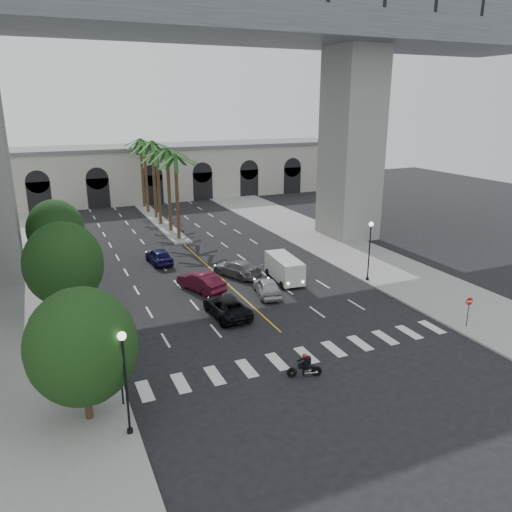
% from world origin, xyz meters
% --- Properties ---
extents(ground, '(140.00, 140.00, 0.00)m').
position_xyz_m(ground, '(0.00, 0.00, 0.00)').
color(ground, black).
rests_on(ground, ground).
extents(sidewalk_left, '(8.00, 100.00, 0.15)m').
position_xyz_m(sidewalk_left, '(-15.00, 15.00, 0.07)').
color(sidewalk_left, gray).
rests_on(sidewalk_left, ground).
extents(sidewalk_right, '(8.00, 100.00, 0.15)m').
position_xyz_m(sidewalk_right, '(15.00, 15.00, 0.07)').
color(sidewalk_right, gray).
rests_on(sidewalk_right, ground).
extents(median, '(2.00, 24.00, 0.20)m').
position_xyz_m(median, '(0.00, 38.00, 0.10)').
color(median, gray).
rests_on(median, ground).
extents(pier_building, '(71.00, 10.50, 8.50)m').
position_xyz_m(pier_building, '(0.00, 55.00, 4.27)').
color(pier_building, beige).
rests_on(pier_building, ground).
extents(bridge, '(75.00, 13.00, 26.00)m').
position_xyz_m(bridge, '(3.42, 22.00, 18.51)').
color(bridge, gray).
rests_on(bridge, ground).
extents(palm_a, '(3.20, 3.20, 10.30)m').
position_xyz_m(palm_a, '(0.00, 28.00, 9.10)').
color(palm_a, '#47331E').
rests_on(palm_a, ground).
extents(palm_b, '(3.20, 3.20, 10.60)m').
position_xyz_m(palm_b, '(0.10, 32.00, 9.37)').
color(palm_b, '#47331E').
rests_on(palm_b, ground).
extents(palm_c, '(3.20, 3.20, 10.10)m').
position_xyz_m(palm_c, '(-0.20, 36.00, 8.91)').
color(palm_c, '#47331E').
rests_on(palm_c, ground).
extents(palm_d, '(3.20, 3.20, 10.90)m').
position_xyz_m(palm_d, '(0.15, 40.00, 9.65)').
color(palm_d, '#47331E').
rests_on(palm_d, ground).
extents(palm_e, '(3.20, 3.20, 10.40)m').
position_xyz_m(palm_e, '(-0.10, 44.00, 9.19)').
color(palm_e, '#47331E').
rests_on(palm_e, ground).
extents(palm_f, '(3.20, 3.20, 10.70)m').
position_xyz_m(palm_f, '(0.20, 48.00, 9.46)').
color(palm_f, '#47331E').
rests_on(palm_f, ground).
extents(street_tree_near, '(5.20, 5.20, 6.89)m').
position_xyz_m(street_tree_near, '(-13.00, -3.00, 4.02)').
color(street_tree_near, '#382616').
rests_on(street_tree_near, ground).
extents(street_tree_mid, '(5.44, 5.44, 7.21)m').
position_xyz_m(street_tree_mid, '(-13.00, 10.00, 4.21)').
color(street_tree_mid, '#382616').
rests_on(street_tree_mid, ground).
extents(street_tree_far, '(5.04, 5.04, 6.68)m').
position_xyz_m(street_tree_far, '(-13.00, 22.00, 3.90)').
color(street_tree_far, '#382616').
rests_on(street_tree_far, ground).
extents(lamp_post_left_near, '(0.40, 0.40, 5.35)m').
position_xyz_m(lamp_post_left_near, '(-11.40, -5.00, 3.22)').
color(lamp_post_left_near, black).
rests_on(lamp_post_left_near, ground).
extents(lamp_post_left_far, '(0.40, 0.40, 5.35)m').
position_xyz_m(lamp_post_left_far, '(-11.40, 16.00, 3.22)').
color(lamp_post_left_far, black).
rests_on(lamp_post_left_far, ground).
extents(lamp_post_right, '(0.40, 0.40, 5.35)m').
position_xyz_m(lamp_post_right, '(11.40, 8.00, 3.22)').
color(lamp_post_right, black).
rests_on(lamp_post_right, ground).
extents(traffic_signal_near, '(0.25, 0.18, 3.65)m').
position_xyz_m(traffic_signal_near, '(-11.30, -2.50, 2.51)').
color(traffic_signal_near, black).
rests_on(traffic_signal_near, ground).
extents(traffic_signal_far, '(0.25, 0.18, 3.65)m').
position_xyz_m(traffic_signal_far, '(-11.30, 1.50, 2.51)').
color(traffic_signal_far, black).
rests_on(traffic_signal_far, ground).
extents(motorcycle_rider, '(1.95, 0.77, 1.45)m').
position_xyz_m(motorcycle_rider, '(-1.29, -3.68, 0.66)').
color(motorcycle_rider, black).
rests_on(motorcycle_rider, ground).
extents(car_a, '(2.54, 4.49, 1.44)m').
position_xyz_m(car_a, '(2.02, 8.60, 0.72)').
color(car_a, '#AFB0B4').
rests_on(car_a, ground).
extents(car_b, '(3.24, 5.02, 1.56)m').
position_xyz_m(car_b, '(-2.56, 11.78, 0.78)').
color(car_b, '#541024').
rests_on(car_b, ground).
extents(car_c, '(2.51, 5.17, 1.41)m').
position_xyz_m(car_c, '(-2.40, 6.13, 0.71)').
color(car_c, black).
rests_on(car_c, ground).
extents(car_d, '(3.89, 5.35, 1.44)m').
position_xyz_m(car_d, '(1.50, 13.93, 0.72)').
color(car_d, slate).
rests_on(car_d, ground).
extents(car_e, '(2.11, 4.54, 1.51)m').
position_xyz_m(car_e, '(-4.06, 20.37, 0.75)').
color(car_e, '#140E43').
rests_on(car_e, ground).
extents(cargo_van, '(2.41, 5.19, 2.15)m').
position_xyz_m(cargo_van, '(4.82, 11.04, 1.20)').
color(cargo_van, silver).
rests_on(cargo_van, ground).
extents(pedestrian_a, '(0.70, 0.49, 1.82)m').
position_xyz_m(pedestrian_a, '(-15.18, 6.24, 1.06)').
color(pedestrian_a, black).
rests_on(pedestrian_a, sidewalk_left).
extents(do_not_enter_sign, '(0.56, 0.09, 2.29)m').
position_xyz_m(do_not_enter_sign, '(12.02, -2.59, 1.66)').
color(do_not_enter_sign, black).
rests_on(do_not_enter_sign, ground).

